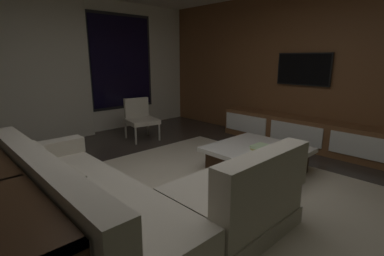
{
  "coord_description": "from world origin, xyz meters",
  "views": [
    {
      "loc": [
        -1.99,
        -2.12,
        1.55
      ],
      "look_at": [
        0.45,
        0.46,
        0.67
      ],
      "focal_mm": 26.82,
      "sensor_mm": 36.0,
      "label": 1
    }
  ],
  "objects": [
    {
      "name": "media_wall",
      "position": [
        3.06,
        0.0,
        1.35
      ],
      "size": [
        0.12,
        7.8,
        2.7
      ],
      "color": "brown",
      "rests_on": "floor"
    },
    {
      "name": "mounted_tv",
      "position": [
        2.95,
        0.25,
        1.35
      ],
      "size": [
        0.05,
        0.96,
        0.56
      ],
      "color": "black"
    },
    {
      "name": "book_stack_on_coffee_table",
      "position": [
        1.17,
        -0.12,
        0.39
      ],
      "size": [
        0.25,
        0.2,
        0.06
      ],
      "color": "tan",
      "rests_on": "coffee_table"
    },
    {
      "name": "sectional_couch",
      "position": [
        -0.83,
        -0.04,
        0.29
      ],
      "size": [
        1.98,
        2.5,
        0.82
      ],
      "color": "#A49C8C",
      "rests_on": "floor"
    },
    {
      "name": "media_console",
      "position": [
        2.77,
        0.05,
        0.25
      ],
      "size": [
        0.46,
        3.1,
        0.52
      ],
      "color": "brown",
      "rests_on": "floor"
    },
    {
      "name": "floor",
      "position": [
        0.0,
        0.0,
        0.0
      ],
      "size": [
        9.2,
        9.2,
        0.0
      ],
      "primitive_type": "plane",
      "color": "#332B26"
    },
    {
      "name": "area_rug",
      "position": [
        0.35,
        -0.1,
        0.01
      ],
      "size": [
        3.2,
        3.8,
        0.01
      ],
      "primitive_type": "cube",
      "color": "beige",
      "rests_on": "floor"
    },
    {
      "name": "accent_chair_near_window",
      "position": [
        1.03,
        2.53,
        0.43
      ],
      "size": [
        0.63,
        0.65,
        0.78
      ],
      "color": "#B2ADA0",
      "rests_on": "floor"
    },
    {
      "name": "back_wall_with_window",
      "position": [
        -0.06,
        3.62,
        1.34
      ],
      "size": [
        6.6,
        0.3,
        2.7
      ],
      "color": "silver",
      "rests_on": "floor"
    },
    {
      "name": "coffee_table",
      "position": [
        1.21,
        -0.04,
        0.19
      ],
      "size": [
        1.16,
        1.16,
        0.36
      ],
      "color": "#331F11",
      "rests_on": "floor"
    }
  ]
}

